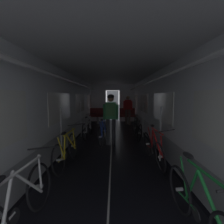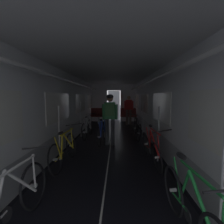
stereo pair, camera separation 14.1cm
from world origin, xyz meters
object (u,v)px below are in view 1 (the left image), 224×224
bicycle_red (153,148)px  person_standing_near_bench (128,108)px  bicycle_green (199,209)px  bicycle_blue_in_aisle (103,132)px  person_cyclist_aisle (111,114)px  bicycle_silver (88,128)px  bicycle_white (18,205)px  bicycle_black (137,129)px  bench_seat_far_left (98,114)px  bench_seat_far_right (127,114)px  bicycle_yellow (67,150)px

bicycle_red → person_standing_near_bench: bearing=91.7°
bicycle_green → bicycle_blue_in_aisle: size_ratio=1.00×
person_cyclist_aisle → person_standing_near_bench: 4.28m
bicycle_silver → bicycle_white: bicycle_white is taller
bicycle_black → bicycle_red: 2.39m
bicycle_silver → bicycle_red: bearing=-51.0°
bench_seat_far_left → person_standing_near_bench: 1.89m
bicycle_silver → bicycle_blue_in_aisle: bearing=-47.8°
person_cyclist_aisle → bicycle_blue_in_aisle: bearing=138.2°
bicycle_silver → bench_seat_far_right: bearing=62.4°
bicycle_red → person_cyclist_aisle: 2.01m
bicycle_green → person_cyclist_aisle: bearing=105.5°
bench_seat_far_right → bicycle_yellow: size_ratio=0.58×
bench_seat_far_left → bicycle_red: (1.97, -6.09, -0.19)m
person_standing_near_bench → bicycle_red: bearing=-88.3°
person_cyclist_aisle → bicycle_white: bearing=-105.0°
bicycle_white → person_cyclist_aisle: (1.02, 3.80, 0.69)m
bicycle_silver → person_cyclist_aisle: (0.95, -0.98, 0.69)m
bench_seat_far_left → bicycle_yellow: 6.31m
bench_seat_far_right → bicycle_white: (-1.94, -8.36, -0.19)m
bicycle_white → bicycle_green: bearing=-1.4°
bench_seat_far_right → bicycle_green: bearing=-89.0°
bicycle_white → person_cyclist_aisle: bearing=75.0°
bicycle_blue_in_aisle → person_standing_near_bench: (1.22, 3.91, 0.59)m
bicycle_black → person_cyclist_aisle: bearing=-139.7°
bicycle_yellow → person_cyclist_aisle: size_ratio=0.98×
bicycle_yellow → bicycle_blue_in_aisle: bicycle_yellow is taller
bicycle_red → bicycle_black: bearing=92.1°
bicycle_silver → person_standing_near_bench: (1.87, 3.20, 0.59)m
bicycle_blue_in_aisle → bicycle_red: bearing=-52.3°
bicycle_black → bicycle_green: (0.06, -4.71, 0.00)m
bicycle_green → person_cyclist_aisle: 4.06m
bench_seat_far_left → bicycle_red: size_ratio=0.58×
bench_seat_far_right → bench_seat_far_left: bearing=180.0°
bicycle_red → bicycle_yellow: size_ratio=1.00×
bench_seat_far_right → bicycle_blue_in_aisle: size_ratio=0.58×
person_standing_near_bench → person_cyclist_aisle: bearing=-102.5°
bicycle_red → bicycle_blue_in_aisle: bearing=127.7°
bicycle_green → bicycle_yellow: (-2.09, 2.10, -0.00)m
bench_seat_far_right → person_standing_near_bench: size_ratio=0.58×
bench_seat_far_left → bench_seat_far_right: size_ratio=1.00×
bench_seat_far_right → person_standing_near_bench: (0.00, -0.38, 0.41)m
bench_seat_far_right → bicycle_silver: bench_seat_far_right is taller
bicycle_silver → bicycle_white: size_ratio=1.00×
bicycle_silver → bicycle_green: 5.24m
bicycle_red → bicycle_white: bicycle_red is taller
bicycle_black → bicycle_white: bearing=-113.5°
bicycle_silver → bicycle_green: bicycle_silver is taller
bicycle_blue_in_aisle → bench_seat_far_left: bearing=97.8°
bench_seat_far_left → bicycle_yellow: bicycle_yellow is taller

